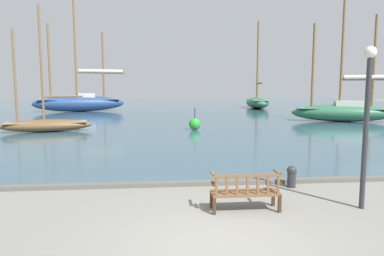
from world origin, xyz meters
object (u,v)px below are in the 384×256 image
sailboat_nearest_port (257,102)px  lamp_post (367,111)px  sailboat_outer_starboard (80,101)px  sailboat_mid_port (46,123)px  mooring_bollard (292,175)px  park_bench (245,191)px  sailboat_mid_starboard (343,109)px  channel_buoy (195,124)px

sailboat_nearest_port → lamp_post: sailboat_nearest_port is taller
sailboat_outer_starboard → sailboat_nearest_port: size_ratio=1.11×
sailboat_outer_starboard → sailboat_mid_port: bearing=-83.4°
sailboat_mid_port → mooring_bollard: size_ratio=12.50×
park_bench → sailboat_mid_starboard: (13.38, 19.80, 0.63)m
lamp_post → channel_buoy: size_ratio=2.56×
sailboat_outer_starboard → lamp_post: bearing=-67.6°
sailboat_nearest_port → park_bench: bearing=-106.4°
park_bench → lamp_post: lamp_post is taller
park_bench → lamp_post: (2.82, -0.11, 1.88)m
lamp_post → sailboat_mid_starboard: bearing=62.1°
mooring_bollard → lamp_post: (1.00, -1.87, 1.99)m
sailboat_mid_starboard → sailboat_mid_port: sailboat_mid_starboard is taller
sailboat_outer_starboard → sailboat_mid_starboard: sailboat_outer_starboard is taller
channel_buoy → mooring_bollard: bearing=-83.8°
lamp_post → park_bench: bearing=177.8°
sailboat_mid_port → channel_buoy: 9.67m
sailboat_outer_starboard → sailboat_mid_starboard: bearing=-31.3°
sailboat_mid_port → sailboat_nearest_port: (21.22, 25.20, 0.36)m
sailboat_mid_port → lamp_post: 19.54m
sailboat_mid_port → lamp_post: bearing=-51.4°
sailboat_outer_starboard → lamp_post: size_ratio=3.56×
sailboat_outer_starboard → lamp_post: 37.95m
sailboat_mid_starboard → sailboat_mid_port: size_ratio=1.42×
sailboat_nearest_port → sailboat_mid_port: bearing=-130.1°
park_bench → sailboat_mid_starboard: bearing=55.9°
park_bench → sailboat_outer_starboard: (-11.61, 34.97, 0.86)m
sailboat_mid_port → sailboat_nearest_port: size_ratio=0.65×
park_bench → sailboat_outer_starboard: sailboat_outer_starboard is taller
sailboat_mid_starboard → mooring_bollard: sailboat_mid_starboard is taller
park_bench → sailboat_outer_starboard: 36.86m
mooring_bollard → channel_buoy: bearing=96.2°
mooring_bollard → lamp_post: lamp_post is taller
sailboat_outer_starboard → channel_buoy: 23.14m
sailboat_outer_starboard → channel_buoy: sailboat_outer_starboard is taller
sailboat_outer_starboard → sailboat_nearest_port: (23.52, 5.34, -0.33)m
sailboat_mid_port → channel_buoy: bearing=0.5°
sailboat_nearest_port → lamp_post: size_ratio=3.20×
sailboat_nearest_port → mooring_bollard: sailboat_nearest_port is taller
sailboat_nearest_port → sailboat_outer_starboard: bearing=-167.2°
park_bench → lamp_post: 3.39m
sailboat_mid_starboard → mooring_bollard: 21.44m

